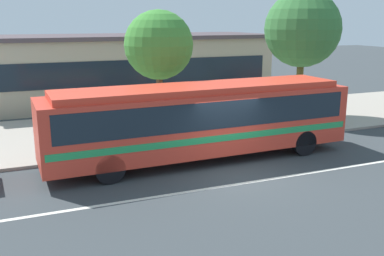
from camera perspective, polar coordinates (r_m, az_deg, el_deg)
The scene contains 11 objects.
ground_plane at distance 15.47m, azimuth 5.85°, elevation -6.05°, with size 120.00×120.00×0.00m, color #363C40.
sidewalk_slab at distance 21.96m, azimuth -3.24°, elevation 0.20°, with size 60.00×8.00×0.12m, color #A09589.
lane_stripe_center at distance 14.81m, azimuth 7.32°, elevation -7.00°, with size 56.00×0.16×0.01m, color silver.
transit_bus at distance 16.56m, azimuth 1.18°, elevation 1.44°, with size 11.84×2.75×2.89m.
pedestrian_waiting_near_sign at distance 19.16m, azimuth -0.33°, elevation 1.40°, with size 0.48×0.48×1.69m.
pedestrian_walking_along_curb at distance 21.93m, azimuth 9.77°, elevation 2.86°, with size 0.38×0.38×1.72m.
pedestrian_standing_by_tree at distance 20.82m, azimuth 9.29°, elevation 2.03°, with size 0.42×0.42×1.57m.
bus_stop_sign at distance 19.98m, azimuth 10.07°, elevation 3.28°, with size 0.15×0.44×2.37m.
street_tree_near_stop at distance 19.30m, azimuth -4.31°, elevation 10.60°, with size 2.98×2.98×5.55m.
street_tree_mid_block at distance 24.09m, azimuth 14.12°, elevation 12.28°, with size 3.95×3.95×6.62m.
station_building at distance 29.17m, azimuth -8.59°, elevation 7.66°, with size 18.67×6.48×4.29m.
Camera 1 is at (-6.94, -12.78, 5.27)m, focal length 41.21 mm.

